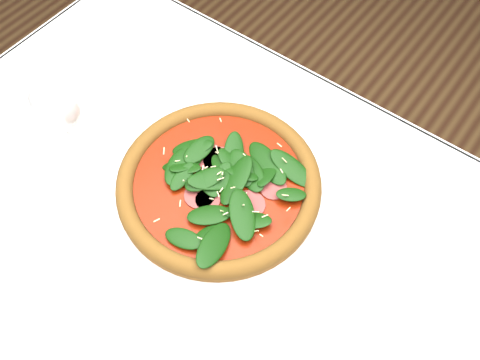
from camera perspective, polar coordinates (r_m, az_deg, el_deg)
The scene contains 4 objects.
dining_table at distance 0.93m, azimuth -2.07°, elevation -9.91°, with size 1.21×0.81×0.75m.
plate at distance 0.88m, azimuth -2.24°, elevation -0.95°, with size 0.38×0.38×0.02m.
pizza at distance 0.86m, azimuth -2.29°, elevation -0.18°, with size 0.33×0.33×0.04m.
wine_glass at distance 0.86m, azimuth -18.96°, elevation 7.40°, with size 0.08×0.08×0.19m.
Camera 1 is at (0.24, -0.27, 1.51)m, focal length 40.00 mm.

